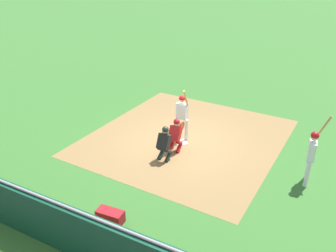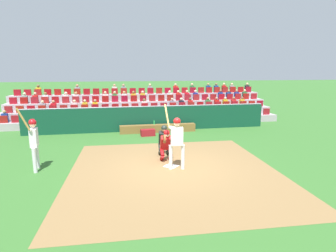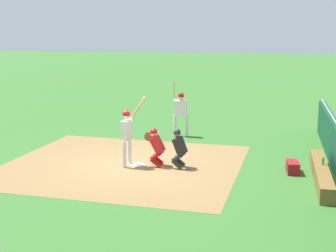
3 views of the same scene
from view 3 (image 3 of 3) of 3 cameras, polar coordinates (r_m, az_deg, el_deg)
name	(u,v)px [view 3 (image 3 of 3)]	position (r m, az deg, el deg)	size (l,w,h in m)	color
ground_plane	(137,165)	(15.93, -3.65, -4.66)	(160.00, 160.00, 0.00)	#336629
infield_dirt_patch	(123,164)	(16.08, -5.36, -4.52)	(7.15, 7.67, 0.01)	olive
home_plate_marker	(137,165)	(15.93, -3.65, -4.60)	(0.44, 0.44, 0.02)	white
batter_at_plate	(127,131)	(15.63, -4.90, -0.59)	(0.64, 0.71, 2.28)	silver
catcher_crouching	(156,145)	(15.67, -1.45, -2.23)	(0.46, 0.71, 1.27)	#B01317
home_plate_umpire	(179,147)	(15.45, 1.28, -2.45)	(0.49, 0.49, 1.30)	#212924
dugout_bench	(321,174)	(14.93, 17.69, -5.40)	(4.28, 0.40, 0.44)	brown
water_bottle_on_bench	(323,161)	(15.05, 17.89, -3.97)	(0.07, 0.07, 0.23)	green
equipment_duffel_bag	(293,167)	(15.54, 14.56, -4.74)	(0.75, 0.36, 0.36)	maroon
on_deck_batter	(181,109)	(20.05, 1.50, 2.04)	(0.50, 0.74, 2.27)	silver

